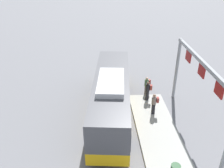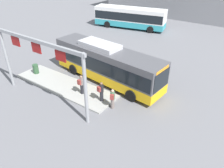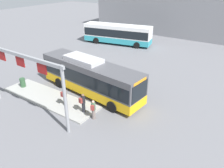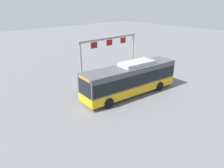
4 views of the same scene
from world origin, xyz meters
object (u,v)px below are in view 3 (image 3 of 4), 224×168
object	(u,v)px
person_waiting_near	(83,103)
person_waiting_mid	(65,96)
bus_background_left	(117,33)
trash_bin	(23,83)
bus_main	(90,76)
person_boarding	(93,109)

from	to	relation	value
person_waiting_near	person_waiting_mid	bearing A→B (deg)	102.98
bus_background_left	person_waiting_near	size ratio (longest dim) A/B	6.75
trash_bin	bus_main	bearing A→B (deg)	25.72
person_waiting_near	person_waiting_mid	distance (m)	1.96
bus_background_left	person_boarding	bearing A→B (deg)	-73.66
person_waiting_mid	bus_main	bearing A→B (deg)	-3.07
person_waiting_mid	trash_bin	bearing A→B (deg)	89.35
bus_main	trash_bin	world-z (taller)	bus_main
bus_background_left	person_waiting_near	bearing A→B (deg)	-76.32
person_waiting_near	trash_bin	distance (m)	8.04
bus_main	person_boarding	size ratio (longest dim) A/B	6.68
person_waiting_mid	bus_background_left	bearing A→B (deg)	20.68
person_waiting_near	bus_background_left	bearing A→B (deg)	35.51
bus_main	trash_bin	distance (m)	7.09
bus_main	person_waiting_near	distance (m)	3.65
person_waiting_near	person_waiting_mid	xyz separation A→B (m)	(-1.96, -0.08, 0.00)
person_boarding	person_waiting_near	bearing A→B (deg)	59.13
person_waiting_near	trash_bin	bearing A→B (deg)	99.95
person_boarding	person_waiting_near	size ratio (longest dim) A/B	1.00
bus_main	person_waiting_mid	size ratio (longest dim) A/B	6.68
bus_background_left	person_waiting_mid	size ratio (longest dim) A/B	6.75
person_boarding	trash_bin	world-z (taller)	person_boarding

